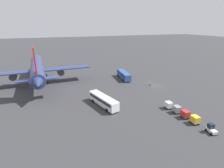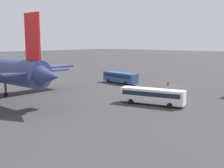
{
  "view_description": "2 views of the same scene",
  "coord_description": "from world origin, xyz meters",
  "px_view_note": "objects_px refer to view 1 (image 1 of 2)",
  "views": [
    {
      "loc": [
        -54.16,
        40.7,
        23.28
      ],
      "look_at": [
        -3.91,
        20.28,
        4.67
      ],
      "focal_mm": 28.0,
      "sensor_mm": 36.0,
      "label": 1
    },
    {
      "loc": [
        -38.07,
        69.83,
        11.93
      ],
      "look_at": [
        -1.79,
        28.52,
        3.69
      ],
      "focal_mm": 45.0,
      "sensor_mm": 36.0,
      "label": 2
    }
  ],
  "objects_px": {
    "cargo_cart_red": "(185,114)",
    "cargo_cart_yellow": "(195,119)",
    "cargo_cart_grey": "(177,109)",
    "worker_person": "(150,84)",
    "cargo_cart_white": "(169,105)",
    "shuttle_bus_near": "(124,75)",
    "shuttle_bus_far": "(103,100)",
    "airplane": "(37,68)",
    "baggage_tug": "(211,129)"
  },
  "relations": [
    {
      "from": "cargo_cart_red",
      "to": "cargo_cart_yellow",
      "type": "bearing_deg",
      "value": -176.94
    },
    {
      "from": "cargo_cart_yellow",
      "to": "cargo_cart_grey",
      "type": "relative_size",
      "value": 1.0
    },
    {
      "from": "worker_person",
      "to": "cargo_cart_yellow",
      "type": "relative_size",
      "value": 0.82
    },
    {
      "from": "cargo_cart_red",
      "to": "cargo_cart_white",
      "type": "relative_size",
      "value": 1.0
    },
    {
      "from": "shuttle_bus_near",
      "to": "worker_person",
      "type": "xyz_separation_m",
      "value": [
        -12.58,
        -5.64,
        -1.04
      ]
    },
    {
      "from": "shuttle_bus_far",
      "to": "cargo_cart_grey",
      "type": "relative_size",
      "value": 5.96
    },
    {
      "from": "worker_person",
      "to": "cargo_cart_grey",
      "type": "relative_size",
      "value": 0.82
    },
    {
      "from": "shuttle_bus_near",
      "to": "cargo_cart_red",
      "type": "xyz_separation_m",
      "value": [
        -37.46,
        0.29,
        -0.71
      ]
    },
    {
      "from": "shuttle_bus_near",
      "to": "cargo_cart_yellow",
      "type": "bearing_deg",
      "value": -172.9
    },
    {
      "from": "shuttle_bus_far",
      "to": "airplane",
      "type": "bearing_deg",
      "value": 16.91
    },
    {
      "from": "baggage_tug",
      "to": "cargo_cart_white",
      "type": "distance_m",
      "value": 13.36
    },
    {
      "from": "airplane",
      "to": "cargo_cart_yellow",
      "type": "distance_m",
      "value": 59.71
    },
    {
      "from": "worker_person",
      "to": "cargo_cart_grey",
      "type": "distance_m",
      "value": 22.67
    },
    {
      "from": "shuttle_bus_near",
      "to": "cargo_cart_grey",
      "type": "bearing_deg",
      "value": -173.35
    },
    {
      "from": "shuttle_bus_far",
      "to": "cargo_cart_red",
      "type": "xyz_separation_m",
      "value": [
        -14.85,
        -17.37,
        -0.68
      ]
    },
    {
      "from": "airplane",
      "to": "baggage_tug",
      "type": "bearing_deg",
      "value": -146.13
    },
    {
      "from": "cargo_cart_yellow",
      "to": "shuttle_bus_far",
      "type": "bearing_deg",
      "value": 44.44
    },
    {
      "from": "cargo_cart_yellow",
      "to": "cargo_cart_white",
      "type": "bearing_deg",
      "value": 3.74
    },
    {
      "from": "airplane",
      "to": "shuttle_bus_far",
      "type": "height_order",
      "value": "airplane"
    },
    {
      "from": "cargo_cart_grey",
      "to": "cargo_cart_white",
      "type": "relative_size",
      "value": 1.0
    },
    {
      "from": "baggage_tug",
      "to": "cargo_cart_red",
      "type": "relative_size",
      "value": 1.23
    },
    {
      "from": "airplane",
      "to": "cargo_cart_red",
      "type": "bearing_deg",
      "value": -142.52
    },
    {
      "from": "baggage_tug",
      "to": "shuttle_bus_far",
      "type": "bearing_deg",
      "value": 50.39
    },
    {
      "from": "cargo_cart_white",
      "to": "airplane",
      "type": "bearing_deg",
      "value": 41.71
    },
    {
      "from": "baggage_tug",
      "to": "cargo_cart_grey",
      "type": "bearing_deg",
      "value": 15.24
    },
    {
      "from": "cargo_cart_red",
      "to": "cargo_cart_grey",
      "type": "relative_size",
      "value": 1.0
    },
    {
      "from": "cargo_cart_yellow",
      "to": "airplane",
      "type": "bearing_deg",
      "value": 36.31
    },
    {
      "from": "airplane",
      "to": "worker_person",
      "type": "height_order",
      "value": "airplane"
    },
    {
      "from": "baggage_tug",
      "to": "worker_person",
      "type": "bearing_deg",
      "value": 1.9
    },
    {
      "from": "cargo_cart_grey",
      "to": "shuttle_bus_near",
      "type": "bearing_deg",
      "value": -0.63
    },
    {
      "from": "shuttle_bus_far",
      "to": "shuttle_bus_near",
      "type": "bearing_deg",
      "value": -51.56
    },
    {
      "from": "shuttle_bus_far",
      "to": "cargo_cart_grey",
      "type": "xyz_separation_m",
      "value": [
        -11.83,
        -17.28,
        -0.68
      ]
    },
    {
      "from": "airplane",
      "to": "shuttle_bus_near",
      "type": "bearing_deg",
      "value": -102.41
    },
    {
      "from": "shuttle_bus_near",
      "to": "shuttle_bus_far",
      "type": "xyz_separation_m",
      "value": [
        -22.61,
        17.66,
        -0.03
      ]
    },
    {
      "from": "shuttle_bus_near",
      "to": "cargo_cart_white",
      "type": "xyz_separation_m",
      "value": [
        -31.41,
        0.72,
        -0.71
      ]
    },
    {
      "from": "airplane",
      "to": "cargo_cart_white",
      "type": "bearing_deg",
      "value": -138.8
    },
    {
      "from": "shuttle_bus_near",
      "to": "cargo_cart_grey",
      "type": "xyz_separation_m",
      "value": [
        -34.44,
        0.38,
        -0.71
      ]
    },
    {
      "from": "airplane",
      "to": "shuttle_bus_near",
      "type": "distance_m",
      "value": 36.4
    },
    {
      "from": "shuttle_bus_near",
      "to": "baggage_tug",
      "type": "xyz_separation_m",
      "value": [
        -44.73,
        -0.34,
        -0.96
      ]
    },
    {
      "from": "shuttle_bus_far",
      "to": "baggage_tug",
      "type": "relative_size",
      "value": 4.86
    },
    {
      "from": "cargo_cart_white",
      "to": "shuttle_bus_near",
      "type": "bearing_deg",
      "value": -1.31
    },
    {
      "from": "baggage_tug",
      "to": "cargo_cart_red",
      "type": "height_order",
      "value": "baggage_tug"
    },
    {
      "from": "worker_person",
      "to": "cargo_cart_white",
      "type": "xyz_separation_m",
      "value": [
        -18.83,
        6.35,
        0.32
      ]
    },
    {
      "from": "shuttle_bus_far",
      "to": "worker_person",
      "type": "height_order",
      "value": "shuttle_bus_far"
    },
    {
      "from": "cargo_cart_grey",
      "to": "cargo_cart_white",
      "type": "height_order",
      "value": "same"
    },
    {
      "from": "shuttle_bus_far",
      "to": "cargo_cart_white",
      "type": "relative_size",
      "value": 5.96
    },
    {
      "from": "worker_person",
      "to": "cargo_cart_white",
      "type": "bearing_deg",
      "value": 161.36
    },
    {
      "from": "worker_person",
      "to": "cargo_cart_red",
      "type": "height_order",
      "value": "cargo_cart_red"
    },
    {
      "from": "cargo_cart_grey",
      "to": "cargo_cart_white",
      "type": "distance_m",
      "value": 3.04
    },
    {
      "from": "cargo_cart_yellow",
      "to": "cargo_cart_grey",
      "type": "xyz_separation_m",
      "value": [
        6.05,
        0.25,
        0.0
      ]
    }
  ]
}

